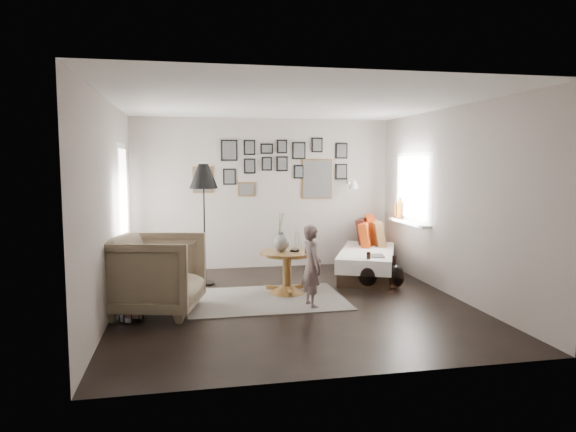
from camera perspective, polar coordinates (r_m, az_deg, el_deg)
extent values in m
plane|color=black|center=(6.86, 0.41, -9.62)|extent=(4.80, 4.80, 0.00)
plane|color=#A2968D|center=(8.99, -2.69, 2.50)|extent=(4.50, 0.00, 4.50)
plane|color=#A2968D|center=(4.32, 6.91, -1.29)|extent=(4.50, 0.00, 4.50)
plane|color=#A2968D|center=(6.55, -19.22, 0.88)|extent=(0.00, 4.80, 4.80)
plane|color=#A2968D|center=(7.42, 17.70, 1.49)|extent=(0.00, 4.80, 4.80)
plane|color=white|center=(6.65, 0.43, 12.51)|extent=(4.80, 4.80, 0.00)
plane|color=white|center=(7.76, -17.84, -0.18)|extent=(0.00, 2.14, 2.14)
plane|color=white|center=(7.76, -17.84, -0.18)|extent=(0.00, 1.88, 1.88)
plane|color=white|center=(7.76, -17.84, -0.18)|extent=(0.00, 1.93, 1.93)
plane|color=white|center=(8.47, 13.72, 3.14)|extent=(0.00, 1.30, 1.30)
plane|color=white|center=(8.47, 13.72, 3.14)|extent=(0.00, 1.14, 1.14)
cube|color=white|center=(8.49, 13.25, -0.70)|extent=(0.15, 1.32, 0.04)
cylinder|color=#8C4C14|center=(8.79, 12.33, 0.59)|extent=(0.10, 0.10, 0.28)
cylinder|color=#8C4C14|center=(8.95, 11.90, 0.50)|extent=(0.08, 0.08, 0.22)
cube|color=brown|center=(8.86, -9.43, 3.99)|extent=(0.35, 0.03, 0.45)
cube|color=black|center=(8.84, -9.42, 3.99)|extent=(0.30, 0.01, 0.40)
cube|color=black|center=(8.89, -6.56, 7.26)|extent=(0.28, 0.03, 0.36)
cube|color=black|center=(8.87, -6.55, 7.27)|extent=(0.23, 0.01, 0.31)
cube|color=black|center=(8.89, -6.52, 4.36)|extent=(0.22, 0.03, 0.28)
cube|color=black|center=(8.87, -6.51, 4.36)|extent=(0.17, 0.01, 0.23)
cube|color=black|center=(8.92, -4.30, 7.60)|extent=(0.20, 0.03, 0.26)
cube|color=black|center=(8.91, -4.29, 7.61)|extent=(0.15, 0.01, 0.21)
cube|color=black|center=(8.92, -4.29, 5.55)|extent=(0.20, 0.03, 0.26)
cube|color=black|center=(8.90, -4.27, 5.55)|extent=(0.15, 0.01, 0.21)
cube|color=black|center=(8.97, -2.38, 7.48)|extent=(0.22, 0.03, 0.18)
cube|color=black|center=(8.95, -2.36, 7.48)|extent=(0.17, 0.01, 0.13)
cube|color=black|center=(8.96, -2.37, 5.82)|extent=(0.18, 0.03, 0.24)
cube|color=black|center=(8.94, -2.36, 5.82)|extent=(0.13, 0.01, 0.19)
cube|color=black|center=(9.01, -0.67, 7.73)|extent=(0.18, 0.03, 0.24)
cube|color=black|center=(8.99, -0.65, 7.73)|extent=(0.13, 0.01, 0.19)
cube|color=black|center=(9.01, -0.67, 5.82)|extent=(0.20, 0.03, 0.26)
cube|color=black|center=(8.99, -0.65, 5.82)|extent=(0.15, 0.01, 0.21)
cube|color=black|center=(9.07, 1.21, 7.27)|extent=(0.24, 0.03, 0.30)
cube|color=black|center=(9.05, 1.23, 7.28)|extent=(0.19, 0.01, 0.25)
cube|color=black|center=(9.07, 1.20, 4.94)|extent=(0.18, 0.03, 0.24)
cube|color=black|center=(9.05, 1.23, 4.93)|extent=(0.13, 0.01, 0.19)
cube|color=brown|center=(9.15, 3.22, 4.12)|extent=(0.55, 0.03, 0.70)
cube|color=black|center=(9.13, 3.25, 4.12)|extent=(0.50, 0.01, 0.65)
cube|color=black|center=(9.15, 3.25, 7.88)|extent=(0.20, 0.03, 0.26)
cube|color=black|center=(9.13, 3.27, 7.88)|extent=(0.15, 0.01, 0.21)
cube|color=black|center=(9.27, 5.96, 7.22)|extent=(0.22, 0.03, 0.28)
cube|color=black|center=(9.25, 5.99, 7.22)|extent=(0.17, 0.01, 0.23)
cube|color=black|center=(9.27, 5.93, 4.93)|extent=(0.22, 0.03, 0.28)
cube|color=black|center=(9.25, 5.97, 4.93)|extent=(0.17, 0.01, 0.23)
cube|color=brown|center=(8.93, -4.58, 2.98)|extent=(0.30, 0.03, 0.24)
cube|color=black|center=(8.91, -4.57, 2.97)|extent=(0.25, 0.01, 0.19)
cube|color=white|center=(9.31, 6.83, 3.81)|extent=(0.06, 0.04, 0.10)
cylinder|color=white|center=(9.19, 7.07, 3.91)|extent=(0.02, 0.24, 0.02)
cone|color=white|center=(9.07, 7.32, 3.50)|extent=(0.18, 0.18, 0.14)
cube|color=#B3AA9D|center=(7.01, -2.43, -9.23)|extent=(2.09, 1.47, 0.01)
cone|color=brown|center=(7.32, -0.11, -8.18)|extent=(0.57, 0.57, 0.11)
cylinder|color=brown|center=(7.26, -0.11, -6.25)|extent=(0.12, 0.12, 0.44)
cylinder|color=brown|center=(7.21, -0.11, -4.14)|extent=(0.76, 0.76, 0.04)
ellipsoid|color=black|center=(7.19, -0.77, -3.03)|extent=(0.22, 0.22, 0.24)
cylinder|color=black|center=(7.17, -0.77, -1.91)|extent=(0.07, 0.07, 0.04)
cylinder|color=black|center=(7.22, 0.74, -3.86)|extent=(0.13, 0.13, 0.02)
cube|color=black|center=(8.50, 8.77, -5.91)|extent=(1.43, 1.96, 0.21)
cube|color=white|center=(8.45, 8.79, -4.52)|extent=(1.51, 2.04, 0.23)
cube|color=#BF360A|center=(9.10, 7.34, -1.52)|extent=(0.36, 0.57, 0.53)
cube|color=#3A1612|center=(8.97, 6.72, -1.80)|extent=(0.42, 0.52, 0.47)
cube|color=brown|center=(8.91, 8.54, -1.94)|extent=(0.25, 0.48, 0.45)
cube|color=#BF360A|center=(8.72, 7.66, -2.16)|extent=(0.39, 0.48, 0.44)
cube|color=black|center=(7.91, 9.83, -4.37)|extent=(0.27, 0.33, 0.02)
imported|color=#72644D|center=(6.51, -14.45, -6.26)|extent=(1.28, 1.26, 0.97)
cube|color=beige|center=(6.56, -14.16, -6.21)|extent=(0.54, 0.55, 0.20)
cylinder|color=black|center=(7.95, -9.17, -7.39)|extent=(0.28, 0.28, 0.03)
cylinder|color=black|center=(7.81, -9.27, -1.71)|extent=(0.02, 0.02, 1.62)
cone|color=black|center=(7.74, -9.37, 4.40)|extent=(0.43, 0.43, 0.36)
cube|color=black|center=(6.38, -17.04, -9.60)|extent=(0.20, 0.11, 0.27)
cube|color=beige|center=(6.36, -16.82, -9.64)|extent=(0.21, 0.13, 0.27)
ellipsoid|color=black|center=(7.69, 8.90, -6.40)|extent=(0.36, 0.36, 0.41)
cylinder|color=black|center=(7.64, 8.93, -4.44)|extent=(0.06, 0.06, 0.13)
ellipsoid|color=black|center=(7.72, 11.66, -6.60)|extent=(0.31, 0.31, 0.36)
cylinder|color=black|center=(7.67, 11.70, -4.82)|extent=(0.06, 0.06, 0.13)
imported|color=#6A5454|center=(6.57, 2.66, -5.58)|extent=(0.32, 0.42, 1.06)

